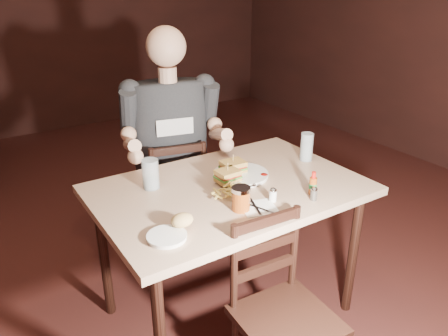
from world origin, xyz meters
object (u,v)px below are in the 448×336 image
syrup_dispenser (241,199)px  side_plate (167,237)px  dinner_plate (241,175)px  main_table (229,200)px  glass_left (151,174)px  chair_near (287,320)px  diner (171,119)px  glass_right (307,147)px  hot_sauce (313,183)px  chair_far (174,196)px

syrup_dispenser → side_plate: bearing=-174.7°
dinner_plate → syrup_dispenser: (-0.20, -0.28, 0.05)m
main_table → glass_left: glass_left is taller
chair_near → diner: bearing=88.9°
chair_near → glass_right: bearing=47.7°
side_plate → chair_near: bearing=-39.9°
diner → glass_right: bearing=-34.2°
main_table → side_plate: bearing=-151.1°
syrup_dispenser → dinner_plate: bearing=55.2°
chair_near → hot_sauce: hot_sauce is taller
chair_far → side_plate: (-0.48, -0.93, 0.36)m
chair_far → glass_right: glass_right is taller
glass_right → chair_near: bearing=-135.7°
main_table → chair_near: chair_near is taller
main_table → diner: 0.68m
main_table → side_plate: side_plate is taller
dinner_plate → syrup_dispenser: bearing=-124.7°
chair_far → dinner_plate: (0.09, -0.62, 0.36)m
chair_near → dinner_plate: 0.76m
chair_near → dinner_plate: chair_near is taller
main_table → chair_far: bearing=88.6°
chair_far → diner: (-0.01, -0.05, 0.53)m
main_table → dinner_plate: bearing=29.6°
chair_near → side_plate: (-0.37, 0.31, 0.36)m
diner → glass_left: size_ratio=7.07×
main_table → syrup_dispenser: bearing=-111.3°
glass_right → chair_far: bearing=130.0°
diner → side_plate: diner is taller
chair_far → hot_sauce: hot_sauce is taller
syrup_dispenser → side_plate: (-0.38, -0.04, -0.05)m
diner → syrup_dispenser: 0.86m
hot_sauce → glass_left: bearing=142.4°
chair_far → chair_near: chair_far is taller
diner → syrup_dispenser: bearing=-83.4°
glass_left → syrup_dispenser: 0.48m
chair_far → diner: 0.54m
glass_right → side_plate: (-1.01, -0.31, -0.07)m
syrup_dispenser → chair_far: bearing=83.4°
chair_far → dinner_plate: chair_far is taller
chair_near → glass_right: (0.63, 0.62, 0.44)m
chair_far → glass_left: bearing=67.4°
main_table → diner: diner is taller
main_table → chair_near: (-0.09, -0.57, -0.28)m
main_table → diner: (0.00, 0.63, 0.25)m
chair_far → glass_left: glass_left is taller
side_plate → chair_far: bearing=62.8°
syrup_dispenser → main_table: bearing=68.6°
syrup_dispenser → side_plate: size_ratio=0.70×
chair_far → glass_left: 0.74m
hot_sauce → syrup_dispenser: size_ratio=1.05×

